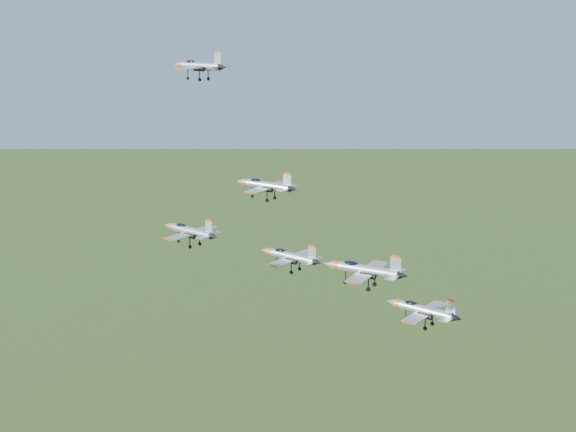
% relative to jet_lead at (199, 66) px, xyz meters
% --- Properties ---
extents(jet_lead, '(12.55, 10.66, 3.41)m').
position_rel_jet_lead_xyz_m(jet_lead, '(0.00, 0.00, 0.00)').
color(jet_lead, '#A8AFB5').
extents(jet_left_high, '(11.83, 9.98, 3.19)m').
position_rel_jet_lead_xyz_m(jet_left_high, '(18.43, -13.91, -17.57)').
color(jet_left_high, '#A8AFB5').
extents(jet_right_high, '(10.99, 9.38, 3.01)m').
position_rel_jet_lead_xyz_m(jet_right_high, '(12.33, -28.66, -21.93)').
color(jet_right_high, '#A8AFB5').
extents(jet_left_low, '(12.64, 10.76, 3.44)m').
position_rel_jet_lead_xyz_m(jet_left_low, '(21.12, -9.80, -30.43)').
color(jet_left_low, '#A8AFB5').
extents(jet_right_low, '(13.23, 11.02, 3.54)m').
position_rel_jet_lead_xyz_m(jet_right_low, '(37.88, -24.05, -26.40)').
color(jet_right_low, '#A8AFB5').
extents(jet_trail, '(13.24, 11.27, 3.61)m').
position_rel_jet_lead_xyz_m(jet_trail, '(44.11, -11.00, -36.45)').
color(jet_trail, '#A8AFB5').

